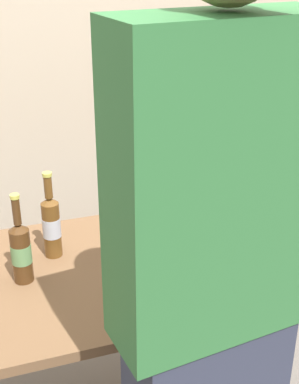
% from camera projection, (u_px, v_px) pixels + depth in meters
% --- Properties ---
extents(desk, '(1.46, 0.74, 0.75)m').
position_uv_depth(desk, '(146.00, 279.00, 1.84)').
color(desk, brown).
rests_on(desk, ground).
extents(laptop, '(0.33, 0.30, 0.20)m').
position_uv_depth(laptop, '(170.00, 237.00, 1.85)').
color(laptop, black).
rests_on(laptop, desk).
extents(beer_bottle_amber, '(0.06, 0.06, 0.31)m').
position_uv_depth(beer_bottle_amber, '(51.00, 224.00, 1.78)').
color(beer_bottle_amber, brown).
rests_on(beer_bottle_amber, desk).
extents(beer_bottle_brown, '(0.06, 0.06, 0.30)m').
position_uv_depth(beer_bottle_brown, '(21.00, 250.00, 1.64)').
color(beer_bottle_brown, '#472B14').
rests_on(beer_bottle_brown, desk).
extents(person_figure, '(0.48, 0.29, 1.83)m').
position_uv_depth(person_figure, '(210.00, 316.00, 1.23)').
color(person_figure, '#2D3347').
rests_on(person_figure, ground).
extents(coffee_mug, '(0.12, 0.09, 0.10)m').
position_uv_depth(coffee_mug, '(297.00, 265.00, 1.68)').
color(coffee_mug, '#BF4C33').
rests_on(coffee_mug, desk).
extents(back_wall, '(6.00, 0.10, 2.60)m').
position_uv_depth(back_wall, '(83.00, 50.00, 2.32)').
color(back_wall, tan).
rests_on(back_wall, ground).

